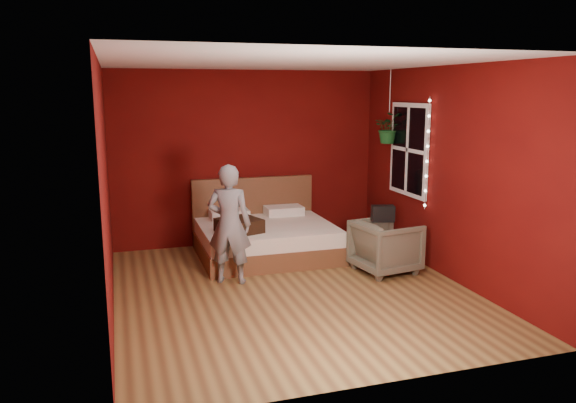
# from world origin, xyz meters

# --- Properties ---
(floor) EXTENTS (4.50, 4.50, 0.00)m
(floor) POSITION_xyz_m (0.00, 0.00, 0.00)
(floor) COLOR olive
(floor) RESTS_ON ground
(room_walls) EXTENTS (4.04, 4.54, 2.62)m
(room_walls) POSITION_xyz_m (0.00, 0.00, 1.68)
(room_walls) COLOR #5B0C09
(room_walls) RESTS_ON ground
(window) EXTENTS (0.05, 0.97, 1.27)m
(window) POSITION_xyz_m (1.97, 0.90, 1.50)
(window) COLOR white
(window) RESTS_ON room_walls
(fairy_lights) EXTENTS (0.04, 0.04, 1.45)m
(fairy_lights) POSITION_xyz_m (1.94, 0.37, 1.50)
(fairy_lights) COLOR silver
(fairy_lights) RESTS_ON room_walls
(bed) EXTENTS (1.85, 1.57, 1.02)m
(bed) POSITION_xyz_m (0.07, 1.50, 0.26)
(bed) COLOR brown
(bed) RESTS_ON ground
(person) EXTENTS (0.62, 0.53, 1.45)m
(person) POSITION_xyz_m (-0.63, 0.50, 0.73)
(person) COLOR slate
(person) RESTS_ON ground
(armchair) EXTENTS (0.84, 0.82, 0.67)m
(armchair) POSITION_xyz_m (1.36, 0.30, 0.34)
(armchair) COLOR #62604D
(armchair) RESTS_ON ground
(handbag) EXTENTS (0.31, 0.21, 0.20)m
(handbag) POSITION_xyz_m (1.30, 0.30, 0.77)
(handbag) COLOR black
(handbag) RESTS_ON armchair
(throw_pillow) EXTENTS (0.63, 0.63, 0.18)m
(throw_pillow) POSITION_xyz_m (-0.38, 1.11, 0.55)
(throw_pillow) COLOR black
(throw_pillow) RESTS_ON bed
(hanging_plant) EXTENTS (0.51, 0.48, 1.05)m
(hanging_plant) POSITION_xyz_m (1.88, 1.34, 1.77)
(hanging_plant) COLOR silver
(hanging_plant) RESTS_ON room_walls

